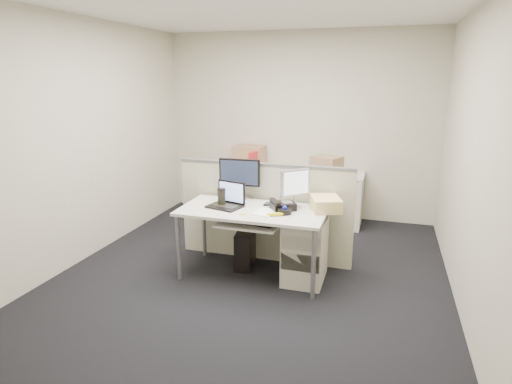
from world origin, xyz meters
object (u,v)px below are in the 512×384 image
(laptop, at_px, (225,196))
(desk_phone, at_px, (283,206))
(monitor_main, at_px, (240,179))
(desk, at_px, (253,215))

(laptop, xyz_separation_m, desk_phone, (0.60, 0.10, -0.09))
(laptop, distance_m, desk_phone, 0.61)
(monitor_main, height_order, laptop, monitor_main)
(desk, xyz_separation_m, desk_phone, (0.30, 0.08, 0.10))
(laptop, bearing_deg, monitor_main, 97.05)
(monitor_main, bearing_deg, desk, -55.37)
(desk_phone, bearing_deg, laptop, 155.81)
(laptop, height_order, desk_phone, laptop)
(desk, distance_m, laptop, 0.36)
(laptop, relative_size, desk_phone, 1.44)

